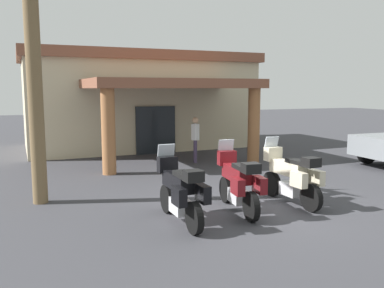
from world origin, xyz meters
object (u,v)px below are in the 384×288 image
motorcycle_maroon (238,182)px  motorcycle_cream (291,176)px  palm_tree_roadside (31,21)px  motorcycle_black (180,191)px  motel_building (139,100)px  pedestrian (195,136)px

motorcycle_maroon → motorcycle_cream: same height
palm_tree_roadside → motorcycle_maroon: bearing=-30.0°
motorcycle_black → motorcycle_maroon: same height
palm_tree_roadside → motel_building: bearing=61.5°
motorcycle_black → pedestrian: bearing=-26.5°
motel_building → palm_tree_roadside: size_ratio=1.72×
motorcycle_maroon → motorcycle_cream: (1.55, 0.11, 0.00)m
pedestrian → motel_building: bearing=119.6°
motorcycle_black → palm_tree_roadside: palm_tree_roadside is taller
motel_building → pedestrian: size_ratio=6.29×
motorcycle_cream → pedestrian: size_ratio=1.25×
motorcycle_black → motorcycle_cream: 3.11m
motorcycle_black → palm_tree_roadside: 5.42m
motel_building → palm_tree_roadside: bearing=-120.1°
motorcycle_maroon → pedestrian: 6.50m
pedestrian → motorcycle_black: bearing=-94.7°
motorcycle_maroon → pedestrian: pedestrian is taller
motorcycle_black → palm_tree_roadside: size_ratio=0.34×
motel_building → pedestrian: (0.89, -5.21, -1.29)m
motorcycle_maroon → pedestrian: size_ratio=1.25×
motel_building → motorcycle_maroon: motel_building is taller
motorcycle_cream → palm_tree_roadside: 7.36m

